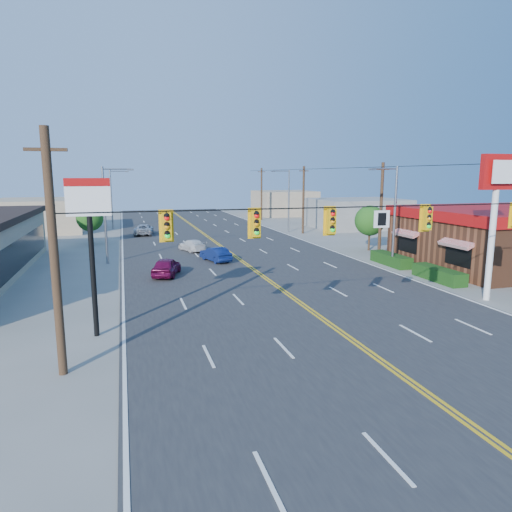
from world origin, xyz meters
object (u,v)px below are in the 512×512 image
object	(u,v)px
kfc_pylon	(495,198)
car_white	(192,246)
pizza_hut_sign	(90,224)
car_magenta	(166,267)
car_blue	(215,255)
car_silver	(144,230)
kfc	(504,237)
signal_span	(354,233)

from	to	relation	value
kfc_pylon	car_white	size ratio (longest dim) A/B	2.22
pizza_hut_sign	car_magenta	size ratio (longest dim) A/B	1.73
car_blue	car_white	distance (m)	5.96
car_white	car_silver	size ratio (longest dim) A/B	0.81
car_white	car_blue	bearing A→B (deg)	83.89
kfc	car_white	bearing A→B (deg)	148.62
pizza_hut_sign	car_white	xyz separation A→B (m)	(7.69, 22.15, -4.63)
car_silver	car_white	bearing A→B (deg)	112.25
car_white	car_silver	xyz separation A→B (m)	(-3.91, 13.69, 0.10)
signal_span	car_magenta	world-z (taller)	signal_span
kfc_pylon	car_magenta	bearing A→B (deg)	146.46
kfc_pylon	car_silver	bearing A→B (deg)	116.94
car_blue	car_silver	bearing A→B (deg)	-91.78
car_silver	pizza_hut_sign	bearing A→B (deg)	90.29
signal_span	pizza_hut_sign	xyz separation A→B (m)	(-10.88, 4.00, 0.30)
kfc_pylon	car_blue	distance (m)	21.65
kfc	kfc_pylon	distance (m)	12.52
signal_span	car_magenta	size ratio (longest dim) A/B	6.15
kfc	kfc_pylon	xyz separation A→B (m)	(-8.90, -8.00, 3.66)
car_magenta	kfc_pylon	bearing A→B (deg)	164.08
car_magenta	car_silver	world-z (taller)	car_magenta
signal_span	car_silver	world-z (taller)	signal_span
kfc_pylon	car_blue	world-z (taller)	kfc_pylon
car_blue	signal_span	bearing A→B (deg)	79.48
signal_span	kfc_pylon	size ratio (longest dim) A/B	2.86
car_magenta	car_blue	bearing A→B (deg)	-117.32
kfc_pylon	car_white	xyz separation A→B (m)	(-14.31, 22.15, -5.49)
signal_span	car_blue	distance (m)	20.85
kfc	pizza_hut_sign	xyz separation A→B (m)	(-30.90, -8.00, 2.80)
pizza_hut_sign	signal_span	bearing A→B (deg)	-20.19
car_blue	car_white	xyz separation A→B (m)	(-1.14, 5.85, -0.06)
car_white	kfc	bearing A→B (deg)	131.48
signal_span	car_magenta	distance (m)	17.58
pizza_hut_sign	car_magenta	bearing A→B (deg)	69.95
car_magenta	signal_span	bearing A→B (deg)	130.34
pizza_hut_sign	car_white	world-z (taller)	pizza_hut_sign
car_magenta	kfc	bearing A→B (deg)	-170.39
signal_span	kfc_pylon	bearing A→B (deg)	19.78
kfc_pylon	car_silver	distance (m)	40.57
signal_span	pizza_hut_sign	bearing A→B (deg)	159.81
kfc_pylon	car_silver	size ratio (longest dim) A/B	1.81
kfc_pylon	car_white	bearing A→B (deg)	122.85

